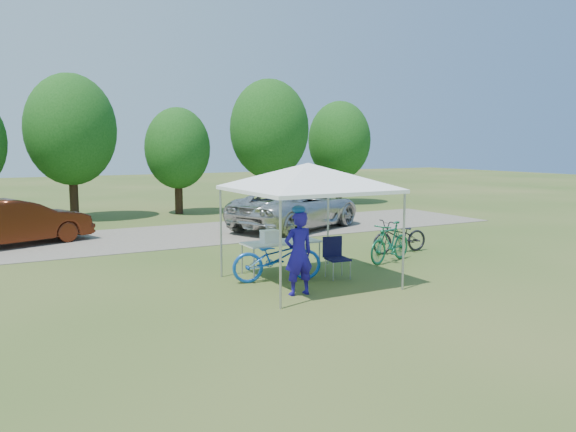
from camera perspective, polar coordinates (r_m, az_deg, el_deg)
name	(u,v)px	position (r m, az deg, el deg)	size (l,w,h in m)	color
ground	(308,283)	(12.88, 2.02, -6.81)	(100.00, 100.00, 0.00)	#2D5119
gravel_strip	(192,234)	(20.04, -9.75, -1.83)	(24.00, 5.00, 0.02)	gray
canopy	(308,166)	(12.50, 2.08, 5.06)	(4.53, 4.53, 3.00)	#A5A5AA
treeline	(138,136)	(25.53, -15.02, 7.89)	(24.89, 4.28, 6.30)	#382314
folding_table	(281,243)	(13.74, -0.71, -2.77)	(1.90, 0.79, 0.78)	white
folding_chair	(335,254)	(13.34, 4.81, -3.82)	(0.55, 0.57, 0.97)	black
cooler	(270,236)	(13.57, -1.88, -2.07)	(0.42, 0.28, 0.30)	white
ice_cream_cup	(299,239)	(13.91, 1.09, -2.35)	(0.08, 0.08, 0.06)	gold
cyclist	(299,253)	(11.69, 1.08, -3.81)	(0.65, 0.42, 1.77)	#1B118D
bike_blue	(277,258)	(12.93, -1.11, -4.26)	(0.73, 2.09, 1.10)	#144FB6
bike_green	(390,242)	(15.26, 10.33, -2.64)	(0.51, 1.80, 1.08)	#176843
bike_dark	(400,236)	(16.64, 11.32, -2.02)	(0.65, 1.87, 0.98)	black
minivan	(297,207)	(20.93, 0.87, 0.88)	(2.64, 5.72, 1.59)	beige
sedan	(18,222)	(19.41, -25.73, -0.56)	(1.52, 4.37, 1.44)	#491B0C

